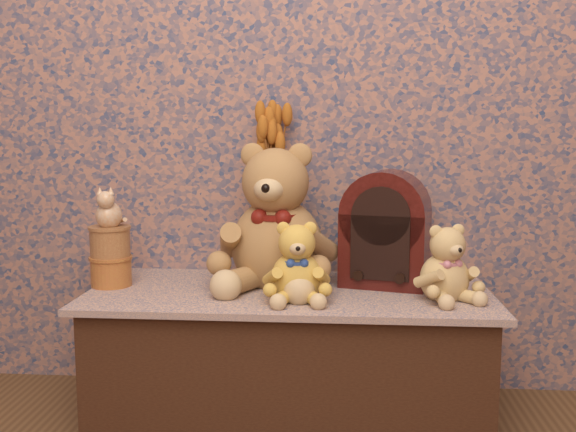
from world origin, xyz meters
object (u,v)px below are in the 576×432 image
object	(u,v)px
teddy_small	(445,259)
biscuit_tin_lower	(111,271)
teddy_large	(277,210)
cat_figurine	(109,206)
teddy_medium	(297,258)
cathedral_radio	(386,228)
ceramic_vase	(270,247)

from	to	relation	value
teddy_small	biscuit_tin_lower	size ratio (longest dim) A/B	1.87
teddy_large	cat_figurine	distance (m)	0.53
teddy_medium	cat_figurine	size ratio (longest dim) A/B	1.89
teddy_large	teddy_medium	size ratio (longest dim) A/B	1.96
teddy_medium	biscuit_tin_lower	world-z (taller)	teddy_medium
teddy_large	cathedral_radio	distance (m)	0.35
teddy_large	biscuit_tin_lower	world-z (taller)	teddy_large
teddy_large	ceramic_vase	size ratio (longest dim) A/B	2.52
teddy_medium	cat_figurine	distance (m)	0.63
teddy_small	cathedral_radio	distance (m)	0.24
biscuit_tin_lower	cat_figurine	world-z (taller)	cat_figurine
teddy_large	biscuit_tin_lower	bearing A→B (deg)	-166.19
teddy_medium	teddy_small	distance (m)	0.44
teddy_medium	ceramic_vase	distance (m)	0.34
teddy_large	ceramic_vase	world-z (taller)	teddy_large
biscuit_tin_lower	cat_figurine	distance (m)	0.21
ceramic_vase	teddy_large	bearing A→B (deg)	-74.43
teddy_small	cat_figurine	world-z (taller)	cat_figurine
teddy_large	teddy_medium	bearing A→B (deg)	-59.77
teddy_large	ceramic_vase	distance (m)	0.20
teddy_medium	biscuit_tin_lower	distance (m)	0.62
teddy_medium	cathedral_radio	bearing A→B (deg)	31.05
teddy_medium	cathedral_radio	distance (m)	0.35
teddy_small	biscuit_tin_lower	xyz separation A→B (m)	(-1.04, 0.08, -0.07)
biscuit_tin_lower	cat_figurine	bearing A→B (deg)	0.00
teddy_large	teddy_small	xyz separation A→B (m)	(0.51, -0.14, -0.12)
cat_figurine	cathedral_radio	bearing A→B (deg)	0.68
teddy_medium	teddy_large	bearing A→B (deg)	106.35
teddy_large	teddy_small	world-z (taller)	teddy_large
ceramic_vase	biscuit_tin_lower	size ratio (longest dim) A/B	1.51
teddy_small	cathedral_radio	bearing A→B (deg)	109.76
teddy_large	cathedral_radio	world-z (taller)	teddy_large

